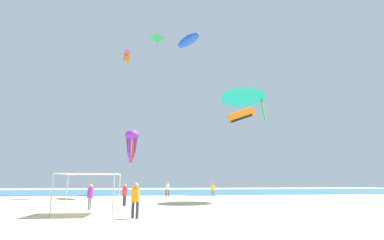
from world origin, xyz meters
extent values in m
cube|color=beige|center=(0.00, 0.00, -0.05)|extent=(110.00, 110.00, 0.10)
cube|color=teal|center=(0.00, 30.78, 0.01)|extent=(110.00, 24.27, 0.03)
cylinder|color=#B2B2B7|center=(-9.68, -2.86, 1.14)|extent=(0.07, 0.07, 2.29)
cylinder|color=#B2B2B7|center=(-6.41, -2.86, 1.14)|extent=(0.07, 0.07, 2.29)
cylinder|color=#B2B2B7|center=(-9.68, -0.29, 1.14)|extent=(0.07, 0.07, 2.29)
cylinder|color=#B2B2B7|center=(-6.41, -0.29, 1.14)|extent=(0.07, 0.07, 2.29)
cube|color=white|center=(-8.05, -1.57, 2.32)|extent=(3.35, 2.65, 0.06)
cylinder|color=brown|center=(-2.89, 16.48, 0.41)|extent=(0.16, 0.16, 0.81)
cylinder|color=brown|center=(-2.58, 16.42, 0.41)|extent=(0.16, 0.16, 0.81)
cylinder|color=white|center=(-2.74, 16.45, 1.16)|extent=(0.42, 0.42, 0.71)
sphere|color=tan|center=(-2.74, 16.45, 1.65)|extent=(0.26, 0.26, 0.26)
cylinder|color=#33384C|center=(-5.23, -3.79, 0.41)|extent=(0.16, 0.16, 0.83)
cylinder|color=#33384C|center=(-4.99, -4.01, 0.41)|extent=(0.16, 0.16, 0.83)
cylinder|color=orange|center=(-5.11, -3.90, 1.19)|extent=(0.43, 0.43, 0.72)
sphere|color=tan|center=(-5.11, -3.90, 1.69)|extent=(0.27, 0.27, 0.27)
cylinder|color=slate|center=(2.69, 15.66, 0.38)|extent=(0.15, 0.15, 0.77)
cylinder|color=slate|center=(2.95, 15.81, 0.38)|extent=(0.15, 0.15, 0.77)
cylinder|color=yellow|center=(2.82, 15.73, 1.10)|extent=(0.40, 0.40, 0.67)
sphere|color=tan|center=(2.82, 15.73, 1.56)|extent=(0.25, 0.25, 0.25)
cylinder|color=#33384C|center=(-6.55, 3.77, 0.38)|extent=(0.15, 0.15, 0.76)
cylinder|color=#33384C|center=(-6.42, 3.51, 0.38)|extent=(0.15, 0.15, 0.76)
cylinder|color=red|center=(-6.49, 3.64, 1.09)|extent=(0.39, 0.39, 0.66)
sphere|color=tan|center=(-6.49, 3.64, 1.54)|extent=(0.25, 0.25, 0.25)
cylinder|color=slate|center=(-8.50, 1.17, 0.39)|extent=(0.15, 0.15, 0.77)
cylinder|color=slate|center=(-8.51, 0.87, 0.39)|extent=(0.15, 0.15, 0.77)
cylinder|color=purple|center=(-8.51, 1.02, 1.11)|extent=(0.40, 0.40, 0.67)
sphere|color=tan|center=(-8.51, 1.02, 1.57)|extent=(0.25, 0.25, 0.25)
cube|color=pink|center=(-9.79, 27.59, 23.75)|extent=(1.29, 1.25, 0.90)
cube|color=orange|center=(-9.79, 27.59, 22.64)|extent=(1.29, 1.25, 0.90)
ellipsoid|color=purple|center=(-7.83, 22.11, 8.41)|extent=(2.20, 2.20, 1.44)
cylinder|color=purple|center=(-7.23, 22.04, 6.86)|extent=(0.44, 0.25, 2.23)
cylinder|color=red|center=(-7.47, 22.60, 6.53)|extent=(0.39, 0.45, 2.90)
cylinder|color=purple|center=(-8.08, 22.67, 6.19)|extent=(0.36, 0.55, 3.56)
cylinder|color=red|center=(-8.44, 22.17, 6.86)|extent=(0.44, 0.25, 2.23)
cylinder|color=purple|center=(-8.19, 21.62, 6.53)|extent=(0.39, 0.45, 2.90)
cylinder|color=red|center=(-7.59, 21.55, 6.19)|extent=(0.36, 0.55, 3.56)
cube|color=orange|center=(8.42, 21.07, 11.68)|extent=(4.52, 1.22, 2.77)
cube|color=black|center=(8.42, 21.07, 11.08)|extent=(3.50, 0.58, 1.54)
ellipsoid|color=blue|center=(0.01, 18.73, 22.14)|extent=(3.95, 4.87, 1.68)
cone|color=black|center=(0.01, 18.73, 22.88)|extent=(1.03, 1.00, 0.65)
cone|color=teal|center=(4.79, 8.49, 10.90)|extent=(5.60, 5.65, 1.61)
cylinder|color=green|center=(6.77, 8.08, 9.38)|extent=(0.60, 2.12, 3.22)
cube|color=green|center=(-4.53, 18.68, 22.19)|extent=(2.16, 2.17, 0.24)
cylinder|color=orange|center=(-4.53, 18.68, 20.87)|extent=(0.10, 0.10, 1.70)
camera|label=1|loc=(-3.97, -19.62, 1.94)|focal=26.60mm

